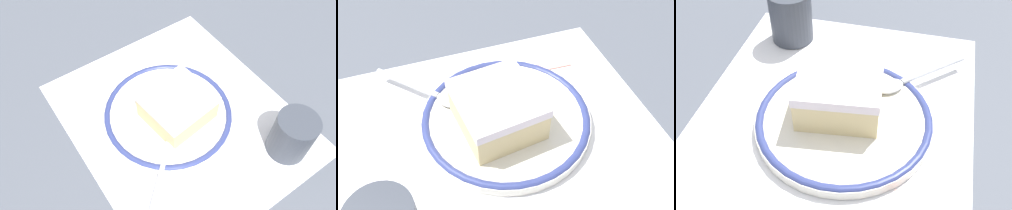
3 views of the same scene
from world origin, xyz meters
TOP-DOWN VIEW (x-y plane):
  - ground_plane at (0.00, 0.00)m, footprint 2.40×2.40m
  - placemat at (0.00, 0.00)m, footprint 0.40×0.34m
  - plate at (0.01, 0.02)m, footprint 0.22×0.22m
  - cake_slice at (0.00, 0.01)m, footprint 0.10×0.11m
  - spoon at (-0.07, 0.08)m, footprint 0.11×0.11m
  - sugar_packet at (0.12, 0.11)m, footprint 0.05×0.03m

SIDE VIEW (x-z plane):
  - ground_plane at x=0.00m, z-range 0.00..0.00m
  - placemat at x=0.00m, z-range 0.00..0.00m
  - sugar_packet at x=0.12m, z-range 0.00..0.01m
  - plate at x=0.01m, z-range 0.00..0.02m
  - spoon at x=-0.07m, z-range 0.01..0.02m
  - cake_slice at x=0.00m, z-range 0.01..0.07m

